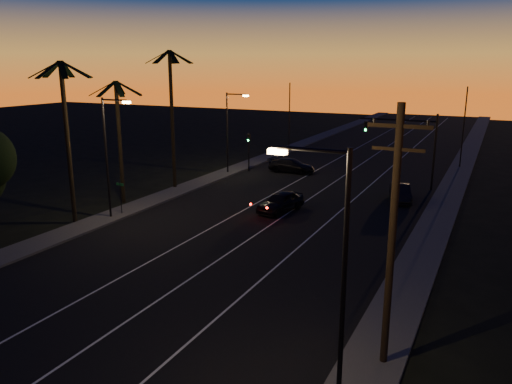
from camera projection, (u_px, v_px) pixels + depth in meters
The scene contains 21 objects.
road at pixel (296, 204), 41.62m from camera, with size 20.00×170.00×0.01m, color black.
sidewalk_left at pixel (184, 189), 46.39m from camera, with size 2.40×170.00×0.16m, color #3D3D3A.
sidewalk_right at pixel (437, 221), 36.81m from camera, with size 2.40×170.00×0.16m, color #3D3D3A.
lane_stripe_left at pixel (263, 199), 42.90m from camera, with size 0.12×160.00×0.01m, color silver.
lane_stripe_mid at pixel (301, 204), 41.40m from camera, with size 0.12×160.00×0.01m, color silver.
lane_stripe_right at pixel (342, 209), 39.90m from camera, with size 0.12×160.00×0.01m, color silver.
palm_near at pixel (66, 126), 34.83m from camera, with size 4.25×4.16×11.53m.
palm_mid at pixel (119, 128), 40.50m from camera, with size 4.25×4.16×10.03m.
palm_far at pixel (172, 106), 44.96m from camera, with size 4.25×4.16×12.53m.
streetlight_left_near at pixel (109, 149), 36.18m from camera, with size 2.55×0.26×9.00m.
streetlight_left_far at pixel (230, 126), 51.90m from camera, with size 2.55×0.26×8.50m.
streetlight_right_near at pixel (335, 269), 14.86m from camera, with size 2.55×0.26×9.00m.
street_sign at pixel (121, 194), 38.00m from camera, with size 0.70×0.06×2.60m.
utility_pole at pixel (392, 234), 17.95m from camera, with size 2.20×0.28×10.00m.
signal_mast at pixel (409, 137), 46.08m from camera, with size 7.10×0.41×7.00m.
signal_post at pixel (249, 145), 53.65m from camera, with size 0.28×0.37×4.20m.
far_pole_left at pixel (289, 117), 66.96m from camera, with size 0.14×0.14×9.00m, color black.
far_pole_right at pixel (464, 128), 54.94m from camera, with size 0.14×0.14×9.00m, color black.
lead_car at pixel (281, 202), 39.23m from camera, with size 2.91×5.40×1.57m.
right_car at pixel (400, 193), 42.25m from camera, with size 2.65×4.54×1.41m.
cross_car at pixel (292, 166), 53.65m from camera, with size 5.05×2.08×1.46m.
Camera 1 is at (14.70, -7.45, 11.21)m, focal length 35.00 mm.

